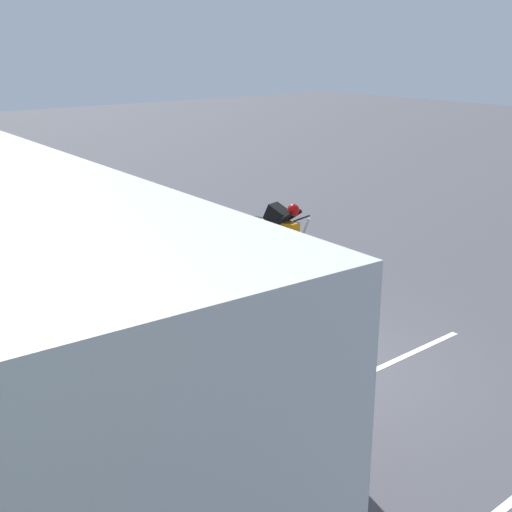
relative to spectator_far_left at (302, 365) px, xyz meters
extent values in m
plane|color=#424247|center=(1.31, -1.36, -1.00)|extent=(80.00, 80.00, 0.00)
cube|color=black|center=(2.49, 1.50, 1.41)|extent=(8.44, 0.43, 1.01)
cube|color=red|center=(2.49, 1.50, 0.29)|extent=(8.84, 0.44, 0.28)
cylinder|color=#473823|center=(0.08, 0.01, -0.55)|extent=(0.14, 0.14, 0.74)
cube|color=black|center=(0.08, -0.03, -0.95)|extent=(0.14, 0.27, 0.10)
cylinder|color=#473823|center=(-0.08, -0.01, -0.55)|extent=(0.14, 0.14, 0.74)
cube|color=black|center=(-0.07, -0.05, -0.95)|extent=(0.14, 0.27, 0.10)
cube|color=black|center=(0.00, 0.00, 0.14)|extent=(0.42, 0.33, 0.62)
cylinder|color=black|center=(0.24, 0.04, 0.15)|extent=(0.10, 0.10, 0.59)
sphere|color=tan|center=(0.24, 0.04, -0.14)|extent=(0.10, 0.10, 0.09)
cylinder|color=black|center=(-0.24, -0.03, 0.15)|extent=(0.10, 0.10, 0.59)
sphere|color=tan|center=(-0.24, -0.03, -0.14)|extent=(0.10, 0.10, 0.09)
sphere|color=tan|center=(0.00, 0.00, 0.58)|extent=(0.25, 0.25, 0.22)
cylinder|color=black|center=(1.37, 0.28, -0.54)|extent=(0.13, 0.13, 0.75)
cube|color=black|center=(1.37, 0.24, -0.95)|extent=(0.11, 0.26, 0.10)
cylinder|color=black|center=(1.21, 0.29, -0.54)|extent=(0.13, 0.13, 0.75)
cube|color=black|center=(1.21, 0.25, -0.95)|extent=(0.11, 0.26, 0.10)
cube|color=silver|center=(1.29, 0.29, 0.15)|extent=(0.39, 0.30, 0.63)
cylinder|color=silver|center=(1.53, 0.27, 0.17)|extent=(0.09, 0.09, 0.60)
sphere|color=tan|center=(1.53, 0.27, -0.13)|extent=(0.09, 0.09, 0.09)
cylinder|color=silver|center=(1.05, 0.30, 0.17)|extent=(0.09, 0.09, 0.60)
sphere|color=tan|center=(1.05, 0.30, -0.13)|extent=(0.09, 0.09, 0.09)
sphere|color=tan|center=(1.29, 0.29, 0.60)|extent=(0.24, 0.24, 0.23)
cylinder|color=black|center=(2.14, 0.20, -0.53)|extent=(0.14, 0.14, 0.77)
cube|color=black|center=(2.15, 0.16, -0.95)|extent=(0.14, 0.27, 0.10)
cylinder|color=black|center=(1.98, 0.17, -0.53)|extent=(0.14, 0.14, 0.77)
cube|color=black|center=(1.99, 0.14, -0.95)|extent=(0.14, 0.27, 0.10)
cube|color=maroon|center=(2.06, 0.19, 0.17)|extent=(0.42, 0.33, 0.64)
cylinder|color=maroon|center=(2.30, 0.22, 0.19)|extent=(0.10, 0.10, 0.61)
sphere|color=tan|center=(2.30, 0.22, -0.12)|extent=(0.10, 0.10, 0.09)
cylinder|color=maroon|center=(1.83, 0.15, 0.19)|extent=(0.10, 0.10, 0.61)
sphere|color=tan|center=(1.83, 0.15, -0.12)|extent=(0.10, 0.10, 0.09)
sphere|color=tan|center=(2.06, 0.19, 0.63)|extent=(0.26, 0.26, 0.23)
cylinder|color=black|center=(3.45, -0.02, -0.54)|extent=(0.13, 0.13, 0.75)
cube|color=black|center=(3.45, -0.06, -0.95)|extent=(0.12, 0.27, 0.10)
cylinder|color=black|center=(3.29, -0.01, -0.54)|extent=(0.13, 0.13, 0.75)
cube|color=black|center=(3.29, -0.05, -0.95)|extent=(0.12, 0.27, 0.10)
cube|color=#D8F233|center=(3.37, -0.02, 0.14)|extent=(0.40, 0.30, 0.62)
cube|color=silver|center=(3.37, -0.02, 0.14)|extent=(0.41, 0.32, 0.06)
cylinder|color=#D8F233|center=(3.61, -0.03, 0.15)|extent=(0.10, 0.10, 0.59)
sphere|color=tan|center=(3.61, -0.03, -0.14)|extent=(0.10, 0.10, 0.09)
cylinder|color=#D8F233|center=(3.13, 0.00, 0.15)|extent=(0.10, 0.10, 0.59)
sphere|color=tan|center=(3.13, 0.00, -0.14)|extent=(0.10, 0.10, 0.09)
sphere|color=tan|center=(3.37, -0.02, 0.58)|extent=(0.24, 0.24, 0.22)
cylinder|color=black|center=(4.42, -0.07, -0.51)|extent=(0.13, 0.13, 0.80)
cube|color=black|center=(4.41, -0.11, -0.95)|extent=(0.13, 0.27, 0.10)
cylinder|color=black|center=(4.26, -0.05, -0.51)|extent=(0.13, 0.13, 0.80)
cube|color=black|center=(4.25, -0.09, -0.95)|extent=(0.13, 0.27, 0.10)
cube|color=maroon|center=(4.34, -0.06, 0.22)|extent=(0.41, 0.33, 0.66)
cylinder|color=maroon|center=(4.58, -0.09, 0.23)|extent=(0.10, 0.10, 0.63)
sphere|color=tan|center=(4.58, -0.09, -0.08)|extent=(0.10, 0.10, 0.09)
cylinder|color=maroon|center=(4.10, -0.02, 0.23)|extent=(0.10, 0.10, 0.63)
sphere|color=tan|center=(4.10, -0.02, -0.08)|extent=(0.10, 0.10, 0.09)
sphere|color=tan|center=(4.34, -0.06, 0.69)|extent=(0.27, 0.27, 0.24)
torus|color=black|center=(5.15, 0.79, -0.70)|extent=(0.61, 0.16, 0.60)
cylinder|color=silver|center=(5.15, 0.79, -0.70)|extent=(0.13, 0.11, 0.12)
torus|color=black|center=(3.70, 0.87, -0.70)|extent=(0.61, 0.16, 0.60)
cylinder|color=silver|center=(3.70, 0.87, -0.70)|extent=(0.13, 0.13, 0.12)
cylinder|color=silver|center=(5.10, 0.79, -0.35)|extent=(0.32, 0.07, 0.67)
cube|color=red|center=(4.50, 0.83, -0.37)|extent=(0.85, 0.33, 0.36)
cube|color=black|center=(4.02, 0.86, -0.32)|extent=(0.53, 0.25, 0.20)
cylinder|color=silver|center=(4.14, 0.99, -0.58)|extent=(0.45, 0.11, 0.08)
cylinder|color=black|center=(5.05, 0.80, -0.05)|extent=(0.07, 0.58, 0.04)
torus|color=black|center=(4.88, -4.63, -0.70)|extent=(0.61, 0.27, 0.60)
cylinder|color=silver|center=(4.88, -4.63, -0.70)|extent=(0.14, 0.13, 0.12)
torus|color=black|center=(6.29, -4.29, -0.70)|extent=(0.61, 0.27, 0.60)
cylinder|color=silver|center=(6.29, -4.29, -0.70)|extent=(0.15, 0.15, 0.12)
cylinder|color=silver|center=(4.93, -4.62, -0.35)|extent=(0.32, 0.13, 0.67)
cube|color=orange|center=(5.51, -4.48, -0.37)|extent=(0.88, 0.47, 0.36)
cube|color=black|center=(5.98, -4.37, -0.32)|extent=(0.56, 0.34, 0.20)
cylinder|color=silver|center=(5.90, -4.53, -0.58)|extent=(0.46, 0.18, 0.08)
cylinder|color=black|center=(4.98, -4.61, -0.05)|extent=(0.17, 0.57, 0.04)
cube|color=black|center=(5.58, -4.46, -0.08)|extent=(0.62, 0.46, 0.51)
sphere|color=red|center=(5.19, -4.56, 0.10)|extent=(0.31, 0.31, 0.26)
cylinder|color=black|center=(5.26, -4.36, -0.08)|extent=(0.43, 0.19, 0.33)
cylinder|color=black|center=(5.71, -4.25, -0.40)|extent=(0.12, 0.12, 0.40)
cylinder|color=black|center=(5.34, -4.71, -0.08)|extent=(0.43, 0.19, 0.33)
cylinder|color=black|center=(5.80, -4.60, -0.40)|extent=(0.12, 0.12, 0.40)
cube|color=white|center=(0.64, -1.67, -1.00)|extent=(0.20, 4.73, 0.01)
cube|color=white|center=(3.42, -1.67, -1.00)|extent=(0.18, 3.89, 0.01)
camera|label=1|loc=(-4.96, 4.69, 3.48)|focal=47.00mm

